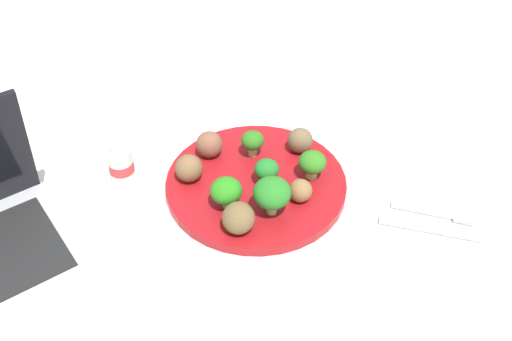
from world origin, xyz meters
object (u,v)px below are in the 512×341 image
object	(u,v)px
broccoli_floret_mid_right	(312,163)
broccoli_floret_front_left	(267,168)
broccoli_floret_back_left	(272,193)
knife	(435,230)
broccoli_floret_mid_left	(253,141)
napkin	(431,222)
fork	(438,213)
yogurt_bottle	(121,164)
meatball_front_left	(238,218)
meatball_near_rim	(300,191)
meatball_far_rim	(209,144)
meatball_front_right	(189,168)
broccoli_floret_front_right	(226,191)
meatball_back_left	(300,140)
plate	(256,184)

from	to	relation	value
broccoli_floret_mid_right	broccoli_floret_front_left	size ratio (longest dim) A/B	1.11
broccoli_floret_back_left	knife	distance (m)	0.24
broccoli_floret_mid_left	broccoli_floret_mid_right	xyz separation A→B (m)	(0.10, -0.02, 0.00)
broccoli_floret_mid_right	knife	world-z (taller)	broccoli_floret_mid_right
broccoli_floret_mid_left	napkin	size ratio (longest dim) A/B	0.26
napkin	fork	bearing A→B (deg)	67.83
fork	yogurt_bottle	bearing A→B (deg)	-170.58
meatball_front_left	fork	xyz separation A→B (m)	(0.26, 0.14, -0.03)
broccoli_floret_front_left	meatball_near_rim	bearing A→B (deg)	-20.78
napkin	meatball_far_rim	bearing A→B (deg)	176.51
broccoli_floret_mid_right	meatball_front_left	xyz separation A→B (m)	(-0.07, -0.14, -0.01)
broccoli_floret_back_left	meatball_front_left	distance (m)	0.06
broccoli_floret_mid_right	broccoli_floret_front_left	bearing A→B (deg)	-153.05
broccoli_floret_back_left	meatball_front_right	xyz separation A→B (m)	(-0.14, 0.03, -0.02)
meatball_near_rim	knife	world-z (taller)	meatball_near_rim
meatball_front_left	meatball_near_rim	bearing A→B (deg)	53.42
broccoli_floret_front_right	fork	bearing A→B (deg)	18.10
broccoli_floret_mid_left	broccoli_floret_mid_right	world-z (taller)	broccoli_floret_mid_right
meatball_front_right	meatball_front_left	xyz separation A→B (m)	(0.11, -0.07, 0.00)
broccoli_floret_mid_right	yogurt_bottle	world-z (taller)	yogurt_bottle
broccoli_floret_front_right	knife	world-z (taller)	broccoli_floret_front_right
meatball_front_right	napkin	bearing A→B (deg)	6.58
broccoli_floret_front_right	broccoli_floret_back_left	bearing A→B (deg)	7.98
broccoli_floret_back_left	broccoli_floret_mid_left	world-z (taller)	broccoli_floret_back_left
meatball_near_rim	meatball_front_left	xyz separation A→B (m)	(-0.06, -0.09, 0.01)
knife	broccoli_floret_mid_left	bearing A→B (deg)	168.34
napkin	knife	xyz separation A→B (m)	(0.01, -0.02, 0.00)
meatball_back_left	yogurt_bottle	world-z (taller)	yogurt_bottle
broccoli_floret_mid_right	broccoli_floret_mid_left	bearing A→B (deg)	168.73
broccoli_floret_mid_left	meatball_front_left	size ratio (longest dim) A/B	0.95
broccoli_floret_mid_left	broccoli_floret_front_right	world-z (taller)	broccoli_floret_front_right
meatball_far_rim	broccoli_floret_back_left	bearing A→B (deg)	-33.98
broccoli_floret_back_left	fork	bearing A→B (deg)	20.84
broccoli_floret_mid_left	knife	xyz separation A→B (m)	(0.30, -0.06, -0.04)
meatball_front_right	fork	xyz separation A→B (m)	(0.37, 0.06, -0.03)
meatball_far_rim	yogurt_bottle	distance (m)	0.14
meatball_far_rim	yogurt_bottle	xyz separation A→B (m)	(-0.11, -0.08, -0.01)
knife	plate	bearing A→B (deg)	178.83
meatball_near_rim	meatball_back_left	bearing A→B (deg)	106.23
broccoli_floret_front_right	meatball_front_right	world-z (taller)	broccoli_floret_front_right
broccoli_floret_back_left	yogurt_bottle	size ratio (longest dim) A/B	0.88
broccoli_floret_front_right	yogurt_bottle	bearing A→B (deg)	174.60
meatball_far_rim	napkin	bearing A→B (deg)	-3.49
meatball_back_left	meatball_far_rim	xyz separation A→B (m)	(-0.13, -0.06, 0.00)
broccoli_floret_front_right	napkin	world-z (taller)	broccoli_floret_front_right
meatball_back_left	meatball_far_rim	size ratio (longest dim) A/B	0.96
knife	yogurt_bottle	xyz separation A→B (m)	(-0.48, -0.04, 0.02)
meatball_front_right	fork	bearing A→B (deg)	9.22
meatball_front_right	meatball_far_rim	bearing A→B (deg)	83.62
meatball_front_right	meatball_near_rim	xyz separation A→B (m)	(0.17, 0.01, -0.00)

